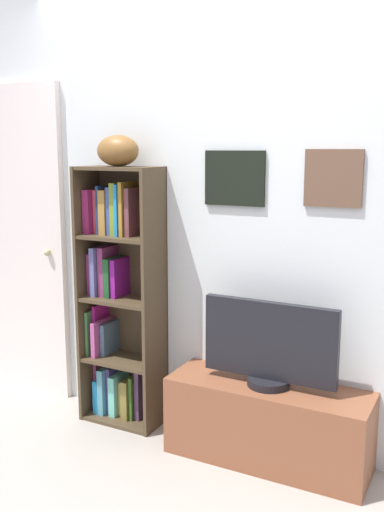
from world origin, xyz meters
TOP-DOWN VIEW (x-y plane):
  - back_wall at (0.00, 1.13)m, footprint 4.80×0.08m
  - bookshelf at (-0.65, 1.00)m, footprint 0.48×0.26m
  - football at (-0.61, 0.97)m, footprint 0.26×0.18m
  - tv_stand at (0.33, 0.92)m, footprint 1.06×0.35m
  - television at (0.33, 0.92)m, footprint 0.70×0.22m
  - door at (-1.53, 1.08)m, footprint 0.84×0.09m

SIDE VIEW (x-z plane):
  - tv_stand at x=0.33m, z-range 0.00..0.42m
  - television at x=0.33m, z-range 0.42..0.86m
  - bookshelf at x=-0.65m, z-range -0.01..1.51m
  - door at x=-1.53m, z-range 0.00..2.02m
  - back_wall at x=0.00m, z-range 0.00..2.53m
  - football at x=-0.61m, z-range 1.52..1.70m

